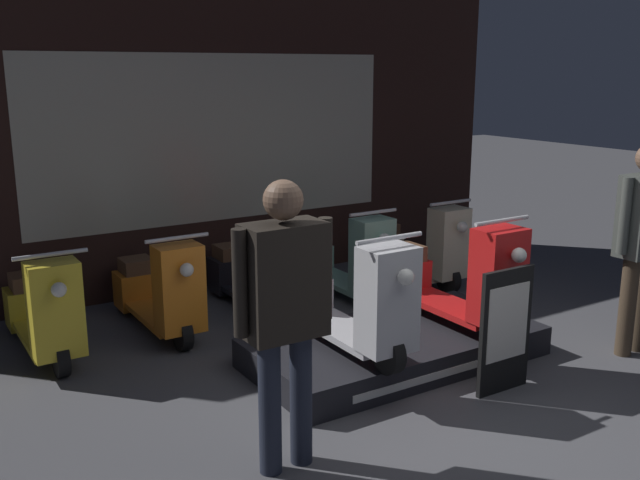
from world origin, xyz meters
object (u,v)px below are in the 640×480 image
Objects in this scene: scooter_backrow_1 at (160,292)px; scooter_backrow_4 at (418,249)px; scooter_backrow_3 at (344,261)px; scooter_display_right at (453,281)px; scooter_backrow_0 at (44,312)px; price_sign_board at (505,330)px; person_left_browsing at (284,302)px; scooter_display_left at (347,303)px; scooter_backrow_2 at (259,275)px.

scooter_backrow_1 is 1.00× the size of scooter_backrow_4.
scooter_backrow_4 is at bearing 0.00° from scooter_backrow_3.
scooter_display_right is 1.00× the size of scooter_backrow_3.
scooter_backrow_0 is at bearing 180.00° from scooter_backrow_4.
person_left_browsing is at bearing -178.47° from price_sign_board.
scooter_backrow_3 is at bearing 50.11° from person_left_browsing.
scooter_backrow_2 is at bearing 85.35° from scooter_display_left.
scooter_display_right is 1.00× the size of scooter_backrow_4.
person_left_browsing is at bearing -114.10° from scooter_backrow_2.
scooter_display_right is (1.03, 0.00, 0.00)m from scooter_display_left.
scooter_backrow_2 is 0.96m from scooter_backrow_3.
scooter_backrow_2 is at bearing 180.00° from scooter_backrow_4.
scooter_display_left reaches higher than scooter_backrow_2.
scooter_display_right is at bearing 75.28° from price_sign_board.
scooter_backrow_4 is 0.90× the size of person_left_browsing.
scooter_backrow_2 is 1.93m from scooter_backrow_4.
scooter_display_left reaches higher than scooter_backrow_4.
scooter_backrow_0 reaches higher than price_sign_board.
scooter_display_right is 0.80m from price_sign_board.
price_sign_board is (2.62, -2.43, 0.10)m from scooter_backrow_0.
scooter_backrow_2 is at bearing 118.16° from scooter_display_right.
scooter_backrow_4 is at bearing 39.24° from person_left_browsing.
scooter_backrow_1 is 2.89m from scooter_backrow_4.
scooter_display_left is 1.33m from person_left_browsing.
scooter_backrow_4 is (3.85, 0.00, 0.00)m from scooter_backrow_0.
price_sign_board is at bearing -42.85° from scooter_backrow_0.
scooter_backrow_1 and scooter_backrow_3 have the same top height.
scooter_backrow_1 and scooter_backrow_4 have the same top height.
scooter_backrow_2 is 1.00× the size of scooter_backrow_4.
scooter_display_left is at bearing 39.73° from person_left_browsing.
scooter_display_left is at bearing -63.64° from scooter_backrow_1.
price_sign_board is (-1.23, -2.43, 0.10)m from scooter_backrow_4.
scooter_backrow_3 is at bearing 83.68° from price_sign_board.
scooter_backrow_4 reaches higher than price_sign_board.
price_sign_board is at bearing -96.32° from scooter_backrow_3.
scooter_backrow_4 is at bearing 0.00° from scooter_backrow_0.
scooter_backrow_4 is (1.03, 1.67, -0.23)m from scooter_display_right.
scooter_display_left is 1.88m from scooter_backrow_1.
scooter_display_left is 2.01m from scooter_backrow_3.
scooter_backrow_3 is at bearing 0.00° from scooter_backrow_0.
scooter_display_right is 1.67× the size of price_sign_board.
scooter_backrow_2 and scooter_backrow_4 have the same top height.
person_left_browsing reaches higher than scooter_backrow_1.
scooter_display_right reaches higher than scooter_backrow_3.
scooter_backrow_0 is 2.69m from person_left_browsing.
scooter_backrow_3 is (0.96, 0.00, 0.00)m from scooter_backrow_2.
person_left_browsing is (-2.00, -0.81, 0.41)m from scooter_display_right.
price_sign_board is at bearing -104.72° from scooter_display_right.
scooter_backrow_0 is at bearing 180.00° from scooter_backrow_2.
scooter_backrow_1 is 1.00× the size of scooter_backrow_3.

